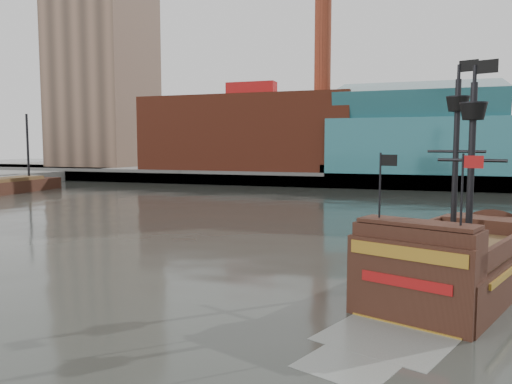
% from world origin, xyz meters
% --- Properties ---
extents(ground, '(400.00, 400.00, 0.00)m').
position_xyz_m(ground, '(0.00, 0.00, 0.00)').
color(ground, '#2C2F29').
rests_on(ground, ground).
extents(promenade_far, '(220.00, 60.00, 2.00)m').
position_xyz_m(promenade_far, '(0.00, 92.00, 1.00)').
color(promenade_far, slate).
rests_on(promenade_far, ground).
extents(seawall, '(220.00, 1.00, 2.60)m').
position_xyz_m(seawall, '(0.00, 62.50, 1.30)').
color(seawall, '#4C4C49').
rests_on(seawall, ground).
extents(skyline, '(149.00, 45.00, 62.00)m').
position_xyz_m(skyline, '(5.21, 84.56, 24.55)').
color(skyline, brown).
rests_on(skyline, promenade_far).
extents(pirate_ship, '(10.63, 17.69, 12.72)m').
position_xyz_m(pirate_ship, '(13.68, 3.34, 1.15)').
color(pirate_ship, black).
rests_on(pirate_ship, ground).
extents(docked_vessel, '(6.57, 21.19, 14.18)m').
position_xyz_m(docked_vessel, '(-49.64, 36.49, 0.90)').
color(docked_vessel, black).
rests_on(docked_vessel, ground).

